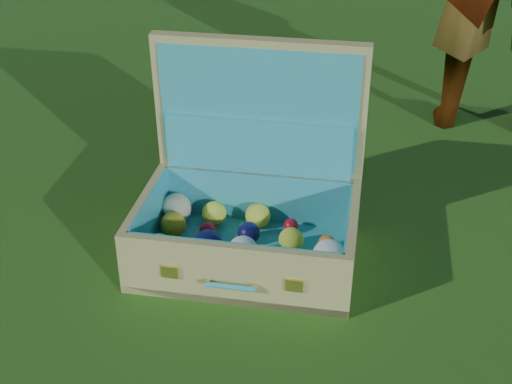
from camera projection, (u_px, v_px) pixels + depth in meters
name	position (u px, v px, depth m)	size (l,w,h in m)	color
ground	(319.00, 260.00, 1.81)	(60.00, 60.00, 0.00)	#215114
stray_ball	(206.00, 207.00, 1.98)	(0.06, 0.06, 0.06)	teal
suitcase	(248.00, 199.00, 1.79)	(0.60, 0.48, 0.52)	tan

